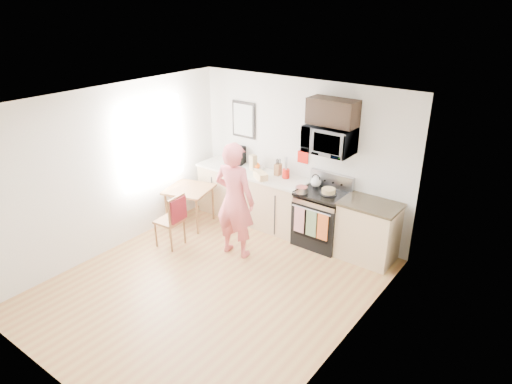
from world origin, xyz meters
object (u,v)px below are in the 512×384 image
Objects in this scene: range at (321,219)px; chair at (175,215)px; person at (235,200)px; dining_table at (189,192)px; cake at (328,191)px; microwave at (330,140)px.

chair is at bearing -140.10° from range.
range is at bearing -136.95° from person.
dining_table is at bearing -160.82° from range.
person reaches higher than chair.
person is 1.04m from chair.
dining_table is at bearing -162.01° from cake.
range reaches higher than cake.
cake is at bearing -49.80° from microwave.
range reaches higher than chair.
microwave is 1.72m from person.
microwave is 0.83× the size of chair.
person reaches higher than dining_table.
person reaches higher than range.
range is 1.48× the size of dining_table.
range reaches higher than dining_table.
dining_table is (-2.22, -0.77, 0.17)m from range.
microwave is at bearing 21.55° from dining_table.
microwave is at bearing 36.48° from chair.
microwave is at bearing 130.20° from cake.
person is 2.02× the size of chair.
person is at bearing -128.00° from microwave.
chair is at bearing -61.26° from dining_table.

